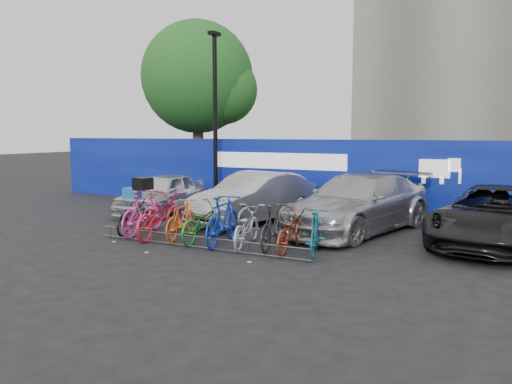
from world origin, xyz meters
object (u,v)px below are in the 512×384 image
Objects in this scene: bike_0 at (133,216)px; bike_7 at (273,226)px; bike_rack at (197,242)px; car_0 at (162,193)px; bike_3 at (181,219)px; tree at (202,80)px; bike_1 at (144,212)px; car_2 at (358,203)px; bike_9 at (315,232)px; lamppost at (215,114)px; car_3 at (496,216)px; bike_5 at (223,220)px; bike_2 at (159,216)px; bike_4 at (203,222)px; bike_8 at (291,231)px; bike_6 at (246,227)px; car_1 at (255,198)px.

bike_0 is 4.07m from bike_7.
bike_7 reaches higher than bike_rack.
bike_7 is at bearing -34.98° from car_0.
tree is at bearing -69.67° from bike_3.
bike_1 is 1.17× the size of bike_3.
bike_9 is (-0.10, -2.97, -0.27)m from car_2.
car_0 reaches higher than bike_7.
lamppost reaches higher than car_3.
car_0 reaches higher than bike_5.
bike_2 is at bearing -5.67° from bike_3.
car_3 is at bearing -7.70° from car_0.
bike_7 is at bearing 173.84° from bike_1.
bike_4 is (-6.31, -2.76, -0.21)m from car_3.
lamppost reaches higher than bike_3.
bike_5 is at bearing 162.77° from bike_0.
lamppost is 3.12× the size of bike_1.
bike_8 is (0.44, -0.02, -0.06)m from bike_7.
car_2 is at bearing -6.92° from car_0.
car_3 is 2.38× the size of bike_2.
bike_0 is (-8.53, -2.72, -0.24)m from car_3.
bike_7 is (8.31, -9.87, -4.55)m from tree.
bike_3 is (-3.59, -2.98, -0.26)m from car_2.
bike_0 is at bearing -11.86° from bike_6.
bike_1 is at bearing 157.57° from bike_0.
bike_5 is (1.87, -0.01, 0.04)m from bike_2.
tree is 12.70m from bike_4.
bike_1 is at bearing 161.41° from bike_rack.
bike_1 reaches higher than bike_2.
tree reaches higher than bike_8.
bike_rack is 2.28m from bike_1.
tree is at bearing 159.17° from car_2.
bike_0 is 0.93× the size of bike_4.
bike_6 is at bearing -2.18° from bike_8.
bike_9 is at bearing -31.67° from car_0.
car_2 is 5.21m from bike_2.
bike_3 is at bearing 3.72° from bike_4.
tree is 4.65× the size of bike_3.
bike_3 is 0.97× the size of bike_7.
bike_7 is (1.53, 0.78, 0.36)m from bike_rack.
bike_5 is at bearing -56.89° from lamppost.
bike_8 is (2.89, 0.08, -0.04)m from bike_3.
bike_0 is 0.99m from bike_2.
car_1 is at bearing -47.73° from tree.
tree reaches higher than bike_6.
car_3 is at bearing 12.85° from car_2.
bike_4 reaches higher than bike_6.
bike_6 is at bearing -177.37° from bike_5.
bike_1 reaches higher than bike_7.
bike_2 is at bearing 164.25° from bike_1.
bike_2 reaches higher than bike_3.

